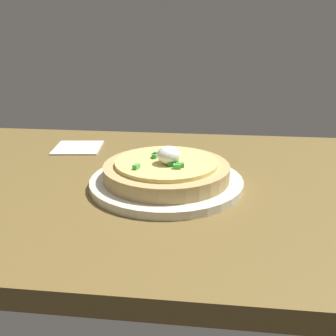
% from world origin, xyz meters
% --- Properties ---
extents(dining_table, '(1.23, 0.68, 0.03)m').
position_xyz_m(dining_table, '(0.00, 0.00, 0.02)').
color(dining_table, brown).
rests_on(dining_table, ground).
extents(plate, '(0.27, 0.27, 0.01)m').
position_xyz_m(plate, '(-0.08, -0.03, 0.04)').
color(plate, silver).
rests_on(plate, dining_table).
extents(pizza, '(0.22, 0.22, 0.06)m').
position_xyz_m(pizza, '(-0.08, -0.03, 0.06)').
color(pizza, tan).
rests_on(pizza, plate).
extents(napkin, '(0.12, 0.12, 0.00)m').
position_xyz_m(napkin, '(-0.31, 0.17, 0.03)').
color(napkin, white).
rests_on(napkin, dining_table).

